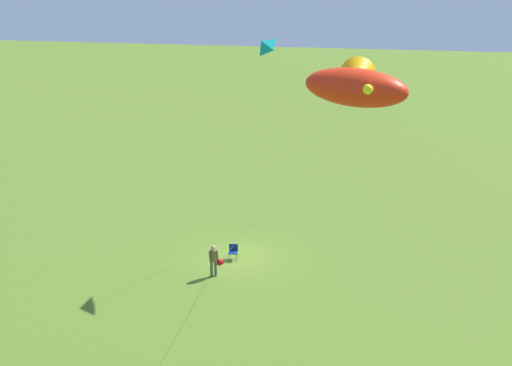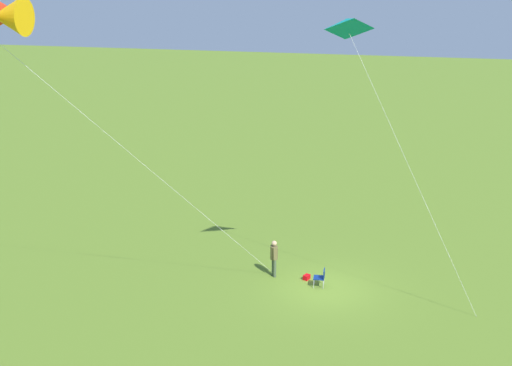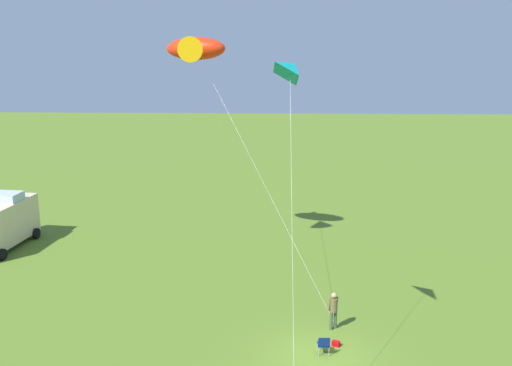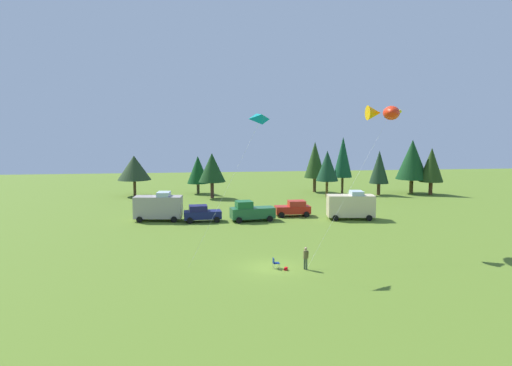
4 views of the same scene
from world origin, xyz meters
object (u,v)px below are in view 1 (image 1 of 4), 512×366
(backpack_on_grass, at_px, (220,262))
(kite_large_fish, at_px, (356,85))
(kite_delta_teal, at_px, (261,46))
(person_kite_flyer, at_px, (213,258))
(folding_chair, at_px, (233,251))

(backpack_on_grass, height_order, kite_large_fish, kite_large_fish)
(backpack_on_grass, xyz_separation_m, kite_delta_teal, (-1.58, 1.96, 11.40))
(person_kite_flyer, distance_m, kite_large_fish, 15.94)
(kite_large_fish, height_order, kite_delta_teal, kite_large_fish)
(kite_large_fish, relative_size, kite_delta_teal, 1.06)
(backpack_on_grass, bearing_deg, folding_chair, 141.64)
(person_kite_flyer, xyz_separation_m, backpack_on_grass, (-1.52, 0.02, -0.91))
(person_kite_flyer, bearing_deg, folding_chair, 136.38)
(person_kite_flyer, distance_m, kite_delta_teal, 11.12)
(folding_chair, relative_size, kite_large_fish, 0.06)
(person_kite_flyer, height_order, folding_chair, person_kite_flyer)
(folding_chair, height_order, kite_large_fish, kite_large_fish)
(folding_chair, xyz_separation_m, kite_delta_teal, (-0.85, 1.38, 11.02))
(person_kite_flyer, relative_size, kite_large_fish, 0.14)
(kite_delta_teal, bearing_deg, kite_large_fish, 22.93)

